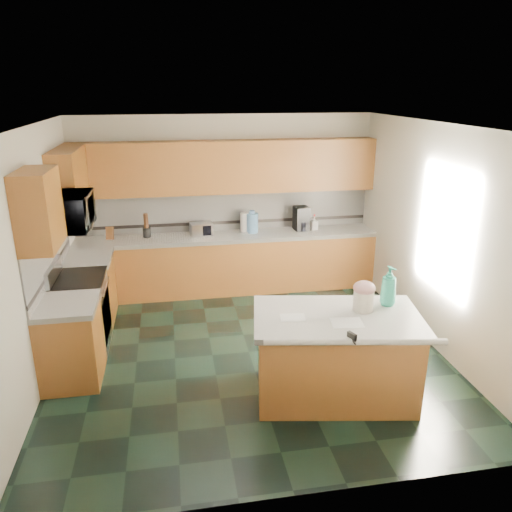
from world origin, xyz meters
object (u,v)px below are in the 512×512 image
object	(u,v)px
soap_bottle_island	(389,286)
toaster_oven	(201,229)
knife_block	(110,233)
coffee_maker	(301,218)
treat_jar	(363,301)
island_top	(338,318)
island_base	(335,358)

from	to	relation	value
soap_bottle_island	toaster_oven	world-z (taller)	soap_bottle_island
soap_bottle_island	toaster_oven	xyz separation A→B (m)	(-1.74, 2.91, -0.12)
toaster_oven	knife_block	bearing A→B (deg)	171.38
soap_bottle_island	coffee_maker	xyz separation A→B (m)	(-0.16, 2.94, -0.02)
treat_jar	coffee_maker	world-z (taller)	coffee_maker
island_top	soap_bottle_island	size ratio (longest dim) A/B	3.96
island_base	soap_bottle_island	distance (m)	0.93
coffee_maker	treat_jar	bearing A→B (deg)	-97.97
island_top	treat_jar	xyz separation A→B (m)	(0.29, 0.07, 0.14)
island_base	treat_jar	size ratio (longest dim) A/B	7.36
treat_jar	toaster_oven	bearing A→B (deg)	140.37
treat_jar	soap_bottle_island	world-z (taller)	soap_bottle_island
toaster_oven	treat_jar	bearing A→B (deg)	-73.05
island_top	coffee_maker	distance (m)	3.14
coffee_maker	island_top	bearing A→B (deg)	-103.22
treat_jar	island_base	bearing A→B (deg)	-141.68
island_base	toaster_oven	xyz separation A→B (m)	(-1.15, 3.07, 0.59)
island_top	soap_bottle_island	world-z (taller)	soap_bottle_island
soap_bottle_island	toaster_oven	distance (m)	3.40
treat_jar	toaster_oven	distance (m)	3.33
soap_bottle_island	treat_jar	bearing A→B (deg)	179.30
island_base	island_top	xyz separation A→B (m)	(0.00, 0.00, 0.46)
island_top	knife_block	size ratio (longest dim) A/B	8.68
island_base	island_top	bearing A→B (deg)	9.72
knife_block	toaster_oven	bearing A→B (deg)	4.49
island_top	toaster_oven	xyz separation A→B (m)	(-1.15, 3.07, 0.13)
treat_jar	knife_block	bearing A→B (deg)	157.73
soap_bottle_island	knife_block	size ratio (longest dim) A/B	2.20
knife_block	toaster_oven	world-z (taller)	knife_block
island_base	coffee_maker	xyz separation A→B (m)	(0.44, 3.10, 0.68)
island_base	knife_block	size ratio (longest dim) A/B	8.17
treat_jar	soap_bottle_island	distance (m)	0.34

